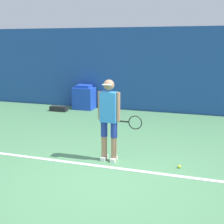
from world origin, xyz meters
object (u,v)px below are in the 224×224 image
tennis_ball (179,166)px  equipment_bag (59,109)px  covered_chair (84,98)px  tennis_player (109,116)px

tennis_ball → equipment_bag: 6.21m
tennis_ball → covered_chair: covered_chair is taller
tennis_player → equipment_bag: 5.28m
covered_chair → tennis_player: bearing=-61.3°
covered_chair → equipment_bag: size_ratio=1.44×
tennis_ball → equipment_bag: size_ratio=0.11×
tennis_player → covered_chair: tennis_player is taller
equipment_bag → covered_chair: bearing=42.8°
tennis_player → equipment_bag: tennis_player is taller
tennis_ball → covered_chair: bearing=130.9°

